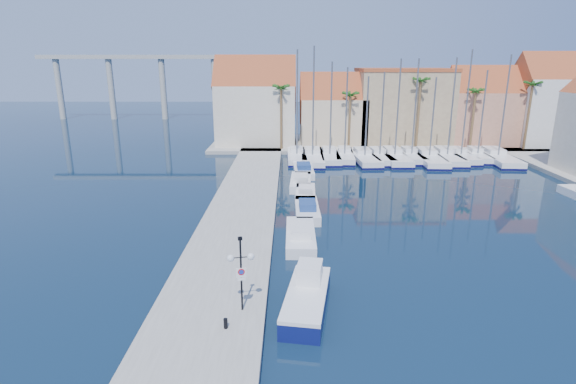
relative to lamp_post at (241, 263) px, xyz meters
name	(u,v)px	position (x,y,z in m)	size (l,w,h in m)	color
ground	(370,289)	(7.21, 3.18, -3.18)	(260.00, 260.00, 0.00)	black
quay_west	(241,212)	(-1.79, 16.68, -2.93)	(6.00, 77.00, 0.50)	gray
shore_north	(381,143)	(17.21, 51.18, -2.93)	(54.00, 16.00, 0.50)	gray
lamp_post	(241,263)	(0.00, 0.00, 0.00)	(1.37, 0.58, 4.09)	black
bollard	(226,323)	(-0.63, -1.68, -2.43)	(0.20, 0.20, 0.51)	black
fishing_boat	(307,296)	(3.41, 0.99, -2.46)	(3.02, 6.46, 2.18)	#0D1450
motorboat_west_0	(301,235)	(3.28, 10.40, -2.67)	(2.16, 6.66, 1.40)	white
motorboat_west_1	(307,209)	(3.99, 16.54, -2.67)	(2.10, 6.36, 1.40)	white
motorboat_west_2	(305,194)	(4.01, 21.41, -2.67)	(2.10, 5.94, 1.40)	white
motorboat_west_3	(301,182)	(3.65, 26.03, -2.67)	(2.46, 6.82, 1.40)	white
motorboat_west_4	(303,170)	(4.10, 31.64, -2.67)	(2.46, 7.03, 1.40)	white
sailboat_0	(297,156)	(3.42, 39.43, -2.56)	(2.66, 9.48, 14.48)	white
sailboat_1	(312,157)	(5.53, 38.83, -2.59)	(3.18, 11.21, 14.87)	white
sailboat_2	(329,156)	(7.88, 39.36, -2.59)	(2.54, 9.58, 12.98)	white
sailboat_3	(344,156)	(9.95, 39.58, -2.59)	(3.06, 9.31, 12.27)	white
sailboat_4	(364,157)	(12.45, 38.69, -2.62)	(3.49, 10.77, 11.15)	white
sailboat_5	(379,156)	(14.56, 39.21, -2.60)	(3.27, 9.62, 11.69)	white
sailboat_6	(394,156)	(16.60, 39.20, -2.60)	(2.96, 11.13, 13.34)	white
sailboat_7	(410,155)	(18.97, 39.58, -2.56)	(2.75, 8.85, 13.36)	white
sailboat_8	(428,157)	(21.08, 38.58, -2.63)	(3.50, 11.57, 11.05)	white
sailboat_9	(446,156)	(23.72, 39.35, -2.60)	(3.15, 10.96, 13.49)	white
sailboat_10	(459,156)	(25.62, 39.48, -2.55)	(2.96, 9.30, 14.48)	white
sailboat_11	(476,155)	(28.08, 39.82, -2.57)	(2.58, 8.28, 11.93)	white
sailboat_12	(496,157)	(30.38, 38.94, -2.61)	(3.76, 11.97, 13.84)	white
building_0	(256,105)	(-2.79, 50.18, 3.34)	(12.30, 9.00, 13.50)	beige
building_1	(333,113)	(9.21, 50.18, 2.11)	(10.30, 8.00, 11.00)	#CDB390
building_2	(402,106)	(20.21, 51.18, 3.08)	(14.20, 10.20, 11.50)	#9B7F5F
building_3	(480,109)	(32.21, 50.18, 2.68)	(10.30, 8.00, 12.00)	tan
building_4	(543,102)	(41.21, 49.18, 3.78)	(8.30, 8.00, 14.00)	silver
palm_0	(281,90)	(1.21, 45.18, 5.90)	(2.60, 2.60, 10.15)	brown
palm_1	(350,96)	(11.21, 45.18, 4.95)	(2.60, 2.60, 9.15)	brown
palm_2	(421,83)	(21.21, 45.18, 6.83)	(2.60, 2.60, 11.15)	brown
palm_3	(476,93)	(29.21, 45.18, 5.43)	(2.60, 2.60, 9.65)	brown
palm_4	(533,86)	(37.21, 45.18, 6.37)	(2.60, 2.60, 10.65)	brown
viaduct	(140,74)	(-31.86, 85.18, 7.07)	(48.00, 2.20, 14.45)	#9E9E99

